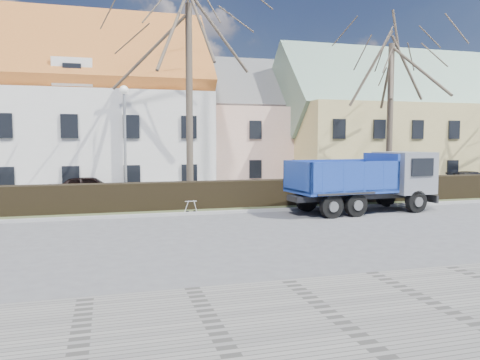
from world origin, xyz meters
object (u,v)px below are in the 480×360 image
object	(u,v)px
streetlight	(125,147)
dump_truck	(358,181)
parked_car_b	(471,179)
parked_car_a	(90,188)
cart_frame	(186,207)

from	to	relation	value
streetlight	dump_truck	bearing A→B (deg)	-19.80
parked_car_b	dump_truck	bearing A→B (deg)	102.25
parked_car_a	streetlight	bearing A→B (deg)	-151.69
dump_truck	cart_frame	distance (m)	7.96
dump_truck	parked_car_b	size ratio (longest dim) A/B	1.76
cart_frame	streetlight	bearing A→B (deg)	138.42
dump_truck	streetlight	distance (m)	11.05
streetlight	parked_car_a	xyz separation A→B (m)	(-1.77, 4.18, -2.28)
streetlight	parked_car_b	xyz separation A→B (m)	(23.97, 4.40, -2.40)
parked_car_a	dump_truck	bearing A→B (deg)	-117.81
dump_truck	cart_frame	xyz separation A→B (m)	(-7.75, 1.45, -1.09)
cart_frame	parked_car_b	bearing A→B (deg)	17.24
cart_frame	parked_car_a	xyz separation A→B (m)	(-4.31, 6.44, 0.37)
cart_frame	parked_car_b	xyz separation A→B (m)	(21.43, 6.65, 0.25)
streetlight	parked_car_a	world-z (taller)	streetlight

